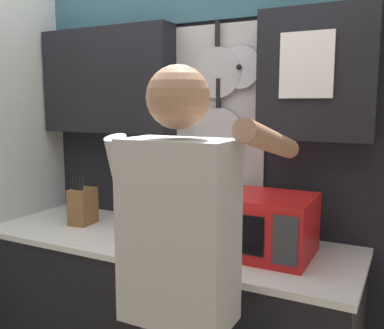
{
  "coord_description": "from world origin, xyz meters",
  "views": [
    {
      "loc": [
        1.1,
        -1.82,
        1.6
      ],
      "look_at": [
        0.05,
        0.22,
        1.27
      ],
      "focal_mm": 40.0,
      "sensor_mm": 36.0,
      "label": 1
    }
  ],
  "objects_px": {
    "knife_block": "(83,206)",
    "person": "(181,267)",
    "microwave": "(260,224)",
    "utensil_crock": "(157,221)"
  },
  "relations": [
    {
      "from": "microwave",
      "to": "knife_block",
      "type": "xyz_separation_m",
      "value": [
        -1.05,
        0.0,
        -0.03
      ]
    },
    {
      "from": "microwave",
      "to": "person",
      "type": "bearing_deg",
      "value": -99.26
    },
    {
      "from": "knife_block",
      "to": "person",
      "type": "bearing_deg",
      "value": -31.28
    },
    {
      "from": "microwave",
      "to": "knife_block",
      "type": "distance_m",
      "value": 1.05
    },
    {
      "from": "utensil_crock",
      "to": "person",
      "type": "distance_m",
      "value": 0.75
    },
    {
      "from": "utensil_crock",
      "to": "microwave",
      "type": "bearing_deg",
      "value": -0.23
    },
    {
      "from": "knife_block",
      "to": "person",
      "type": "xyz_separation_m",
      "value": [
        0.96,
        -0.58,
        0.01
      ]
    },
    {
      "from": "microwave",
      "to": "person",
      "type": "distance_m",
      "value": 0.59
    },
    {
      "from": "knife_block",
      "to": "utensil_crock",
      "type": "height_order",
      "value": "utensil_crock"
    },
    {
      "from": "utensil_crock",
      "to": "person",
      "type": "relative_size",
      "value": 0.18
    }
  ]
}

